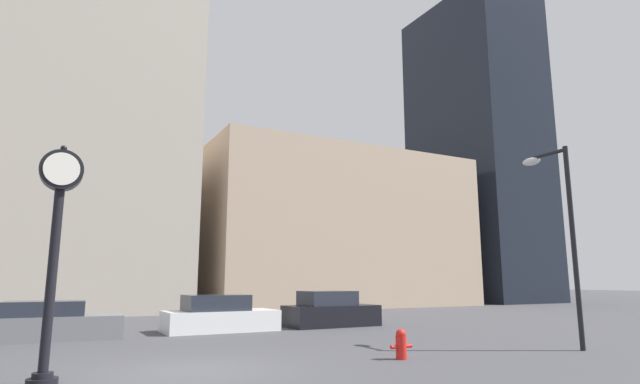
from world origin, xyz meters
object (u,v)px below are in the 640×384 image
object	(u,v)px
fire_hydrant_near	(401,344)
street_clock	(57,224)
car_grey	(49,323)
street_lamp_right	(558,211)
car_white	(219,316)
car_black	(330,311)

from	to	relation	value
fire_hydrant_near	street_clock	bearing A→B (deg)	175.53
street_clock	car_grey	world-z (taller)	street_clock
street_clock	street_lamp_right	distance (m)	13.10
fire_hydrant_near	street_lamp_right	world-z (taller)	street_lamp_right
car_grey	car_white	xyz separation A→B (m)	(5.72, 0.24, 0.04)
car_black	fire_hydrant_near	bearing A→B (deg)	-109.72
car_black	street_clock	bearing A→B (deg)	-144.26
street_lamp_right	car_grey	bearing A→B (deg)	144.67
car_grey	street_lamp_right	size ratio (longest dim) A/B	0.77
street_clock	car_black	xyz separation A→B (m)	(10.48, 8.03, -2.34)
car_white	car_grey	bearing A→B (deg)	-178.18
car_black	street_lamp_right	bearing A→B (deg)	-76.54
car_grey	street_clock	bearing A→B (deg)	-87.54
car_white	car_black	world-z (taller)	car_black
fire_hydrant_near	street_lamp_right	xyz separation A→B (m)	(5.33, -0.68, 3.53)
car_grey	car_black	bearing A→B (deg)	3.02
car_grey	fire_hydrant_near	distance (m)	11.48
car_grey	car_black	xyz separation A→B (m)	(10.48, 0.09, 0.09)
car_white	street_lamp_right	distance (m)	12.39
street_clock	street_lamp_right	world-z (taller)	street_lamp_right
street_clock	car_black	world-z (taller)	street_clock
street_clock	fire_hydrant_near	bearing A→B (deg)	-4.47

